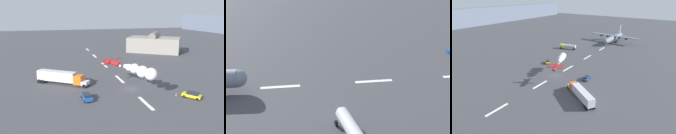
{
  "view_description": "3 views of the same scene",
  "coord_description": "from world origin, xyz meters",
  "views": [
    {
      "loc": [
        52.76,
        -20.27,
        20.04
      ],
      "look_at": [
        -4.88,
        -3.86,
        5.29
      ],
      "focal_mm": 35.44,
      "sensor_mm": 36.0,
      "label": 1
    },
    {
      "loc": [
        42.95,
        48.19,
        27.55
      ],
      "look_at": [
        37.03,
        0.0,
        3.81
      ],
      "focal_mm": 42.67,
      "sensor_mm": 36.0,
      "label": 2
    },
    {
      "loc": [
        -56.01,
        -42.46,
        32.42
      ],
      "look_at": [
        5.49,
        -0.65,
        2.32
      ],
      "focal_mm": 29.2,
      "sensor_mm": 36.0,
      "label": 3
    }
  ],
  "objects": [
    {
      "name": "ground_plane",
      "position": [
        0.0,
        0.0,
        0.0
      ],
      "size": [
        440.0,
        440.0,
        0.0
      ],
      "primitive_type": "plane",
      "color": "#424247",
      "rests_on": "ground"
    },
    {
      "name": "runway_stripe_2",
      "position": [
        -29.36,
        0.0,
        0.01
      ],
      "size": [
        8.0,
        0.9,
        0.01
      ],
      "primitive_type": "cube",
      "color": "white",
      "rests_on": "ground"
    },
    {
      "name": "runway_stripe_3",
      "position": [
        -9.79,
        0.0,
        0.01
      ],
      "size": [
        8.0,
        0.9,
        0.01
      ],
      "primitive_type": "cube",
      "color": "white",
      "rests_on": "ground"
    },
    {
      "name": "runway_stripe_4",
      "position": [
        9.79,
        0.0,
        0.01
      ],
      "size": [
        8.0,
        0.9,
        0.01
      ],
      "primitive_type": "cube",
      "color": "white",
      "rests_on": "ground"
    },
    {
      "name": "runway_stripe_5",
      "position": [
        29.36,
        0.0,
        0.01
      ],
      "size": [
        8.0,
        0.9,
        0.01
      ],
      "primitive_type": "cube",
      "color": "white",
      "rests_on": "ground"
    },
    {
      "name": "runway_stripe_6",
      "position": [
        48.94,
        0.0,
        0.01
      ],
      "size": [
        8.0,
        0.9,
        0.01
      ],
      "primitive_type": "cube",
      "color": "white",
      "rests_on": "ground"
    },
    {
      "name": "cargo_transport_plane",
      "position": [
        68.52,
        0.26,
        3.2
      ],
      "size": [
        27.42,
        33.9,
        10.82
      ],
      "color": "slate",
      "rests_on": "ground"
    },
    {
      "name": "stunt_biplane_red",
      "position": [
        4.47,
        0.18,
        6.4
      ],
      "size": [
        18.15,
        10.32,
        3.01
      ],
      "color": "red"
    },
    {
      "name": "semi_truck_orange",
      "position": [
        -9.82,
        -17.69,
        2.14
      ],
      "size": [
        11.22,
        14.51,
        3.7
      ],
      "color": "silver",
      "rests_on": "ground"
    },
    {
      "name": "fuel_tanker_truck",
      "position": [
        36.87,
        17.87,
        1.75
      ],
      "size": [
        4.83,
        10.38,
        2.9
      ],
      "color": "yellow",
      "rests_on": "ground"
    },
    {
      "name": "followme_car_yellow",
      "position": [
        4.08,
        -12.58,
        0.81
      ],
      "size": [
        4.61,
        2.35,
        1.52
      ],
      "color": "#194CA5",
      "rests_on": "ground"
    },
    {
      "name": "airport_staff_sedan",
      "position": [
        9.89,
        12.03,
        0.81
      ],
      "size": [
        4.59,
        4.12,
        1.52
      ],
      "color": "yellow",
      "rests_on": "ground"
    },
    {
      "name": "traffic_cone_near",
      "position": [
        -6.06,
        9.31,
        0.38
      ],
      "size": [
        0.44,
        0.44,
        0.75
      ],
      "primitive_type": "cone",
      "color": "orange",
      "rests_on": "ground"
    },
    {
      "name": "traffic_cone_far",
      "position": [
        7.5,
        9.23,
        0.38
      ],
      "size": [
        0.44,
        0.44,
        0.75
      ],
      "primitive_type": "cone",
      "color": "orange",
      "rests_on": "ground"
    }
  ]
}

